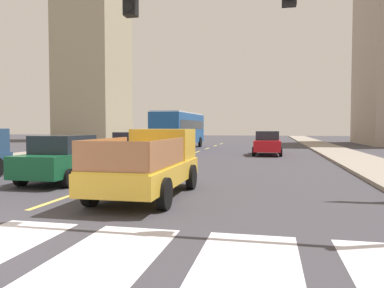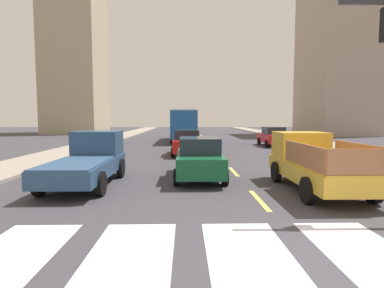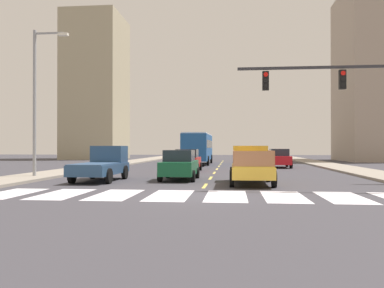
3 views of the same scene
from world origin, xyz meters
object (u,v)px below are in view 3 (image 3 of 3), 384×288
(city_bus, at_px, (198,146))
(streetlight_left, at_px, (37,96))
(pickup_stakebed, at_px, (251,165))
(pickup_dark, at_px, (103,164))
(sedan_near_left, at_px, (187,160))
(traffic_signal_gantry, at_px, (368,95))
(sedan_near_right, at_px, (279,158))
(sedan_mid, at_px, (180,165))

(city_bus, relative_size, streetlight_left, 1.20)
(pickup_stakebed, height_order, city_bus, city_bus)
(pickup_dark, distance_m, streetlight_left, 6.16)
(pickup_stakebed, height_order, sedan_near_left, pickup_stakebed)
(traffic_signal_gantry, bearing_deg, sedan_near_right, 94.88)
(pickup_dark, distance_m, sedan_near_right, 19.20)
(pickup_dark, xyz_separation_m, sedan_near_right, (11.54, 15.35, -0.06))
(traffic_signal_gantry, bearing_deg, sedan_mid, 151.68)
(pickup_stakebed, distance_m, sedan_near_right, 16.78)
(city_bus, height_order, sedan_near_right, city_bus)
(sedan_mid, bearing_deg, traffic_signal_gantry, -28.23)
(pickup_dark, xyz_separation_m, sedan_near_left, (3.82, 8.88, -0.06))
(sedan_near_right, bearing_deg, streetlight_left, -140.36)
(pickup_dark, distance_m, traffic_signal_gantry, 14.20)
(sedan_near_left, distance_m, streetlight_left, 12.08)
(sedan_near_right, bearing_deg, sedan_near_left, -141.94)
(sedan_near_right, bearing_deg, city_bus, 141.28)
(sedan_near_right, distance_m, streetlight_left, 21.82)
(city_bus, xyz_separation_m, traffic_signal_gantry, (9.61, -25.39, 2.22))
(sedan_near_left, bearing_deg, traffic_signal_gantry, -55.53)
(sedan_near_right, height_order, traffic_signal_gantry, traffic_signal_gantry)
(sedan_near_left, height_order, traffic_signal_gantry, traffic_signal_gantry)
(sedan_near_right, height_order, streetlight_left, streetlight_left)
(pickup_stakebed, distance_m, traffic_signal_gantry, 6.60)
(pickup_dark, relative_size, sedan_near_right, 1.18)
(sedan_mid, xyz_separation_m, streetlight_left, (-8.79, 0.43, 4.11))
(sedan_near_left, bearing_deg, streetlight_left, -138.49)
(sedan_near_left, distance_m, sedan_near_right, 10.07)
(pickup_stakebed, xyz_separation_m, pickup_dark, (-8.28, 1.12, -0.02))
(pickup_dark, relative_size, sedan_mid, 1.18)
(city_bus, distance_m, sedan_near_left, 12.47)
(pickup_dark, bearing_deg, city_bus, 77.44)
(pickup_stakebed, bearing_deg, pickup_dark, 171.65)
(pickup_dark, bearing_deg, sedan_near_right, 50.06)
(pickup_stakebed, bearing_deg, sedan_near_left, 113.38)
(pickup_stakebed, bearing_deg, sedan_near_right, 78.12)
(pickup_dark, xyz_separation_m, streetlight_left, (-4.50, 1.14, 4.05))
(streetlight_left, bearing_deg, traffic_signal_gantry, -16.47)
(pickup_stakebed, bearing_deg, city_bus, 101.14)
(pickup_stakebed, height_order, sedan_near_right, pickup_stakebed)
(pickup_stakebed, relative_size, streetlight_left, 0.58)
(city_bus, bearing_deg, pickup_dark, -99.06)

